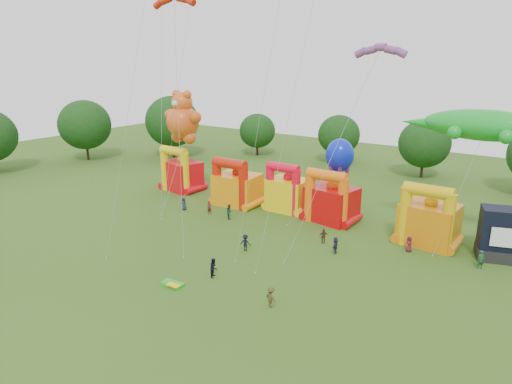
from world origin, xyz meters
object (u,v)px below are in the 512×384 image
Objects in this scene: bouncy_castle_0 at (181,173)px; bouncy_castle_2 at (287,192)px; teddy_bear_kite at (180,137)px; octopus_kite at (323,184)px; spectator_0 at (184,204)px; spectator_4 at (324,236)px; gecko_kite at (471,159)px.

bouncy_castle_0 is 17.98m from bouncy_castle_2.
teddy_bear_kite reaches higher than octopus_kite.
octopus_kite is (20.14, 4.20, -4.49)m from teddy_bear_kite.
spectator_0 is at bearing -145.27° from bouncy_castle_2.
teddy_bear_kite is 21.06m from octopus_kite.
bouncy_castle_0 is at bearing -49.56° from spectator_4.
gecko_kite is (21.11, -0.11, 7.02)m from bouncy_castle_2.
bouncy_castle_0 reaches higher than bouncy_castle_2.
spectator_4 is at bearing -62.02° from octopus_kite.
gecko_kite reaches higher than bouncy_castle_2.
spectator_4 is (8.94, -7.19, -1.64)m from bouncy_castle_2.
bouncy_castle_0 is at bearing -178.81° from gecko_kite.
octopus_kite reaches higher than spectator_4.
bouncy_castle_0 is 22.65m from octopus_kite.
octopus_kite is 9.86m from spectator_4.
bouncy_castle_2 is 0.43× the size of teddy_bear_kite.
teddy_bear_kite reaches higher than spectator_4.
teddy_bear_kite is 26.01m from spectator_4.
spectator_4 is at bearing -9.34° from teddy_bear_kite.
teddy_bear_kite is at bearing -175.26° from gecko_kite.
gecko_kite is at bearing 173.71° from spectator_4.
teddy_bear_kite is 0.99× the size of gecko_kite.
bouncy_castle_2 is 3.84× the size of spectator_0.
teddy_bear_kite is 9.04× the size of spectator_4.
bouncy_castle_0 is at bearing 136.81° from teddy_bear_kite.
bouncy_castle_0 reaches higher than spectator_4.
teddy_bear_kite is 1.43× the size of octopus_kite.
bouncy_castle_2 is 13.52m from spectator_0.
octopus_kite is at bearing 5.01° from bouncy_castle_0.
spectator_4 is at bearing -149.84° from gecko_kite.
octopus_kite is (22.52, 1.97, 1.47)m from bouncy_castle_0.
octopus_kite is at bearing -98.47° from spectator_4.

